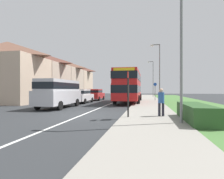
{
  "coord_description": "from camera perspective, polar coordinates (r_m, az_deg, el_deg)",
  "views": [
    {
      "loc": [
        3.98,
        -10.97,
        1.62
      ],
      "look_at": [
        0.76,
        6.03,
        1.6
      ],
      "focal_mm": 29.28,
      "sensor_mm": 36.0,
      "label": 1
    }
  ],
  "objects": [
    {
      "name": "pavement_near_side",
      "position": [
        17.04,
        11.47,
        -5.19
      ],
      "size": [
        3.2,
        68.0,
        0.12
      ],
      "primitive_type": "cube",
      "color": "gray",
      "rests_on": "ground_plane"
    },
    {
      "name": "street_lamp_mid",
      "position": [
        22.98,
        14.39,
        6.24
      ],
      "size": [
        1.14,
        0.2,
        7.1
      ],
      "color": "slate",
      "rests_on": "ground_plane"
    },
    {
      "name": "ground_plane",
      "position": [
        11.78,
        -9.22,
        -7.84
      ],
      "size": [
        120.0,
        120.0,
        0.0
      ],
      "primitive_type": "plane",
      "color": "#2D3033"
    },
    {
      "name": "parked_car_white",
      "position": [
        21.83,
        -9.49,
        -1.85
      ],
      "size": [
        1.88,
        4.35,
        1.62
      ],
      "color": "silver",
      "rests_on": "ground_plane"
    },
    {
      "name": "street_lamp_near",
      "position": [
        9.03,
        20.11,
        15.19
      ],
      "size": [
        1.14,
        0.2,
        6.87
      ],
      "color": "slate",
      "rests_on": "ground_plane"
    },
    {
      "name": "pedestrian_at_stop",
      "position": [
        10.59,
        15.1,
        -3.43
      ],
      "size": [
        0.34,
        0.34,
        1.67
      ],
      "color": "#23232D",
      "rests_on": "ground_plane"
    },
    {
      "name": "lane_marking_centre",
      "position": [
        19.45,
        -1.12,
        -4.7
      ],
      "size": [
        0.14,
        60.0,
        0.01
      ],
      "primitive_type": "cube",
      "color": "silver",
      "rests_on": "ground_plane"
    },
    {
      "name": "parked_car_red",
      "position": [
        27.06,
        -5.23,
        -1.45
      ],
      "size": [
        1.99,
        4.28,
        1.65
      ],
      "color": "#B21E1E",
      "rests_on": "ground_plane"
    },
    {
      "name": "double_decker_bus",
      "position": [
        22.04,
        5.31,
        1.42
      ],
      "size": [
        2.8,
        10.1,
        3.7
      ],
      "color": "red",
      "rests_on": "ground_plane"
    },
    {
      "name": "bus_stop_sign",
      "position": [
        9.96,
        5.06,
        -0.39
      ],
      "size": [
        0.09,
        0.52,
        2.6
      ],
      "color": "black",
      "rests_on": "ground_plane"
    },
    {
      "name": "grass_verge_seaward",
      "position": [
        17.63,
        25.64,
        -5.08
      ],
      "size": [
        6.0,
        68.0,
        0.08
      ],
      "primitive_type": "cube",
      "color": "#477538",
      "rests_on": "ground_plane"
    },
    {
      "name": "parked_van_silver",
      "position": [
        16.57,
        -16.19,
        -0.59
      ],
      "size": [
        2.11,
        5.56,
        2.43
      ],
      "color": "#B7B7BC",
      "rests_on": "ground_plane"
    },
    {
      "name": "house_terrace_far_side",
      "position": [
        32.24,
        -19.14,
        3.6
      ],
      "size": [
        7.94,
        24.38,
        7.22
      ],
      "color": "#C1A88E",
      "rests_on": "ground_plane"
    },
    {
      "name": "cycle_route_sign",
      "position": [
        25.72,
        13.31,
        -0.36
      ],
      "size": [
        0.44,
        0.08,
        2.52
      ],
      "color": "slate",
      "rests_on": "ground_plane"
    },
    {
      "name": "roadside_hedge",
      "position": [
        9.73,
        24.61,
        -6.85
      ],
      "size": [
        1.1,
        3.9,
        0.9
      ],
      "primitive_type": "cube",
      "color": "#2D5128",
      "rests_on": "ground_plane"
    },
    {
      "name": "street_lamp_far",
      "position": [
        37.06,
        12.54,
        3.94
      ],
      "size": [
        1.14,
        0.2,
        7.16
      ],
      "color": "slate",
      "rests_on": "ground_plane"
    }
  ]
}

